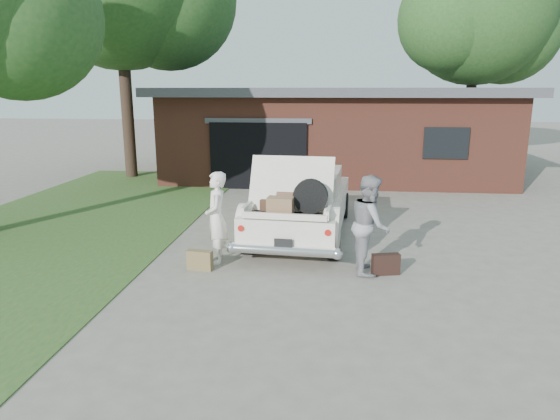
# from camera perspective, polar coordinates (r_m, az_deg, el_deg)

# --- Properties ---
(ground) EXTENTS (90.00, 90.00, 0.00)m
(ground) POSITION_cam_1_polar(r_m,az_deg,el_deg) (8.94, -0.41, -7.78)
(ground) COLOR gray
(ground) RESTS_ON ground
(grass_strip) EXTENTS (6.00, 16.00, 0.02)m
(grass_strip) POSITION_cam_1_polar(r_m,az_deg,el_deg) (13.38, -22.97, -1.53)
(grass_strip) COLOR #2D4C1E
(grass_strip) RESTS_ON ground
(house) EXTENTS (12.80, 7.80, 3.30)m
(house) POSITION_cam_1_polar(r_m,az_deg,el_deg) (19.80, 6.20, 8.99)
(house) COLOR brown
(house) RESTS_ON ground
(tree_right) EXTENTS (7.39, 6.42, 9.82)m
(tree_right) POSITION_cam_1_polar(r_m,az_deg,el_deg) (24.90, 21.88, 19.84)
(tree_right) COLOR #38281E
(tree_right) RESTS_ON ground
(sedan) EXTENTS (2.32, 5.17, 1.98)m
(sedan) POSITION_cam_1_polar(r_m,az_deg,el_deg) (11.39, 2.52, 0.85)
(sedan) COLOR white
(sedan) RESTS_ON ground
(woman_left) EXTENTS (0.56, 0.72, 1.77)m
(woman_left) POSITION_cam_1_polar(r_m,az_deg,el_deg) (9.56, -7.27, -0.89)
(woman_left) COLOR white
(woman_left) RESTS_ON ground
(woman_right) EXTENTS (0.70, 0.89, 1.80)m
(woman_right) POSITION_cam_1_polar(r_m,az_deg,el_deg) (9.13, 10.25, -1.61)
(woman_right) COLOR gray
(woman_right) RESTS_ON ground
(suitcase_left) EXTENTS (0.50, 0.22, 0.37)m
(suitcase_left) POSITION_cam_1_polar(r_m,az_deg,el_deg) (9.39, -9.15, -5.69)
(suitcase_left) COLOR olive
(suitcase_left) RESTS_ON ground
(suitcase_right) EXTENTS (0.52, 0.27, 0.39)m
(suitcase_right) POSITION_cam_1_polar(r_m,az_deg,el_deg) (9.24, 11.99, -6.08)
(suitcase_right) COLOR black
(suitcase_right) RESTS_ON ground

